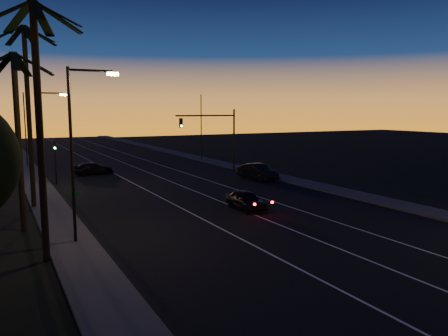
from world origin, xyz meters
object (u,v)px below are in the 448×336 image
lead_car (246,200)px  signal_mast (215,129)px  right_car (258,172)px  cross_car (93,169)px

lead_car → signal_mast: bearing=70.0°
lead_car → right_car: size_ratio=0.88×
signal_mast → cross_car: 13.84m
lead_car → cross_car: lead_car is taller
right_car → cross_car: 17.77m
signal_mast → right_car: size_ratio=1.42×
signal_mast → cross_car: size_ratio=1.52×
cross_car → signal_mast: bearing=-21.2°
signal_mast → lead_car: (-6.28, -17.26, -4.11)m
lead_car → cross_car: (-6.04, 22.03, -0.02)m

